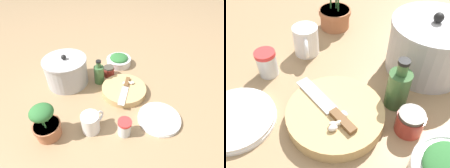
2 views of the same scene
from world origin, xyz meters
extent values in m
plane|color=#997A56|center=(0.00, 0.00, 0.00)|extent=(5.00, 5.00, 0.00)
cylinder|color=tan|center=(-0.03, -0.07, 0.02)|extent=(0.25, 0.25, 0.04)
cube|color=brown|center=(0.01, -0.10, 0.04)|extent=(0.08, 0.06, 0.01)
cube|color=silver|center=(-0.09, -0.05, 0.04)|extent=(0.14, 0.09, 0.01)
ellipsoid|color=#F1E7CD|center=(0.00, -0.11, 0.05)|extent=(0.02, 0.02, 0.01)
ellipsoid|color=white|center=(-0.01, -0.09, 0.04)|extent=(0.02, 0.02, 0.01)
ellipsoid|color=#EFE9CE|center=(0.00, -0.08, 0.05)|extent=(0.03, 0.02, 0.01)
ellipsoid|color=silver|center=(-0.01, -0.13, 0.05)|extent=(0.03, 0.03, 0.01)
ellipsoid|color=#F1DECD|center=(-0.01, -0.12, 0.05)|extent=(0.02, 0.02, 0.01)
cylinder|color=white|center=(0.26, -0.12, 0.02)|extent=(0.16, 0.16, 0.05)
torus|color=white|center=(0.26, -0.12, 0.05)|extent=(0.17, 0.17, 0.01)
ellipsoid|color=#2D6B33|center=(0.26, -0.12, 0.05)|extent=(0.12, 0.12, 0.04)
cylinder|color=silver|center=(-0.29, 0.00, 0.04)|extent=(0.06, 0.06, 0.07)
cylinder|color=red|center=(-0.29, 0.00, 0.08)|extent=(0.06, 0.06, 0.01)
cylinder|color=white|center=(-0.24, 0.14, 0.05)|extent=(0.08, 0.08, 0.10)
torus|color=white|center=(-0.21, 0.11, 0.05)|extent=(0.05, 0.06, 0.07)
cylinder|color=white|center=(-0.26, -0.19, 0.01)|extent=(0.20, 0.20, 0.01)
cylinder|color=white|center=(-0.26, -0.19, 0.01)|extent=(0.20, 0.20, 0.01)
cylinder|color=#9E3328|center=(0.15, -0.02, 0.03)|extent=(0.07, 0.07, 0.05)
cylinder|color=#474238|center=(0.15, -0.02, 0.06)|extent=(0.06, 0.06, 0.01)
cylinder|color=#3D6638|center=(0.10, 0.05, 0.05)|extent=(0.06, 0.06, 0.11)
cylinder|color=#3D6638|center=(0.10, 0.05, 0.13)|extent=(0.03, 0.03, 0.03)
cylinder|color=black|center=(0.10, 0.05, 0.15)|extent=(0.03, 0.03, 0.01)
cylinder|color=#B2B2B7|center=(0.14, 0.23, 0.08)|extent=(0.24, 0.24, 0.15)
cylinder|color=#B2B2B7|center=(0.14, 0.23, 0.16)|extent=(0.25, 0.25, 0.01)
sphere|color=black|center=(0.14, 0.23, 0.18)|extent=(0.03, 0.03, 0.03)
cylinder|color=#B26B47|center=(-0.22, 0.33, 0.04)|extent=(0.11, 0.11, 0.07)
cylinder|color=#B26B47|center=(-0.22, 0.33, 0.06)|extent=(0.12, 0.12, 0.02)
ellipsoid|color=#2D6B33|center=(-0.22, 0.33, 0.15)|extent=(0.10, 0.10, 0.05)
cylinder|color=#2D6B33|center=(-0.24, 0.33, 0.11)|extent=(0.01, 0.01, 0.08)
cylinder|color=#2D6B33|center=(-0.22, 0.34, 0.11)|extent=(0.01, 0.01, 0.08)
cylinder|color=#2D6B33|center=(-0.21, 0.32, 0.11)|extent=(0.01, 0.01, 0.08)
camera|label=1|loc=(-0.73, 0.16, 0.69)|focal=28.00mm
camera|label=2|loc=(0.15, -0.43, 0.52)|focal=40.00mm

